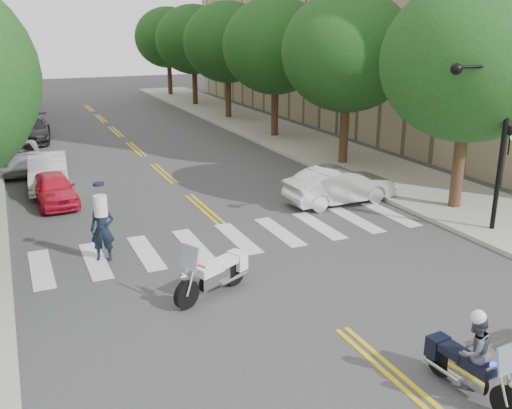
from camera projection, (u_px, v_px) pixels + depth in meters
ground at (341, 329)px, 13.37m from camera, size 140.00×140.00×0.00m
sidewalk_right at (284, 135)px, 36.19m from camera, size 5.00×60.00×0.15m
tree_r_0 at (470, 62)px, 20.31m from camera, size 6.40×6.40×8.45m
tree_r_1 at (348, 52)px, 27.28m from camera, size 6.40×6.40×8.45m
tree_r_2 at (275, 46)px, 34.26m from camera, size 6.40×6.40×8.45m
tree_r_3 at (227, 42)px, 41.23m from camera, size 6.40×6.40×8.45m
tree_r_4 at (193, 40)px, 48.20m from camera, size 6.40×6.40×8.45m
tree_r_5 at (168, 38)px, 55.18m from camera, size 6.40×6.40×8.45m
traffic_signal_pole at (494, 126)px, 18.27m from camera, size 2.82×0.42×6.00m
motorcycle_police at (471, 356)px, 10.84m from camera, size 0.80×2.23×1.81m
motorcycle_parked at (217, 273)px, 15.02m from camera, size 2.36×1.40×1.63m
officer_standing at (103, 230)px, 17.01m from camera, size 0.83×0.67×1.96m
convertible at (340, 185)px, 22.56m from camera, size 4.51×1.71×1.47m
parked_car_a at (54, 189)px, 22.51m from camera, size 1.76×3.79×1.26m
parked_car_b at (48, 172)px, 24.62m from camera, size 1.87×4.58×1.48m
parked_car_c at (17, 156)px, 27.73m from camera, size 2.69×5.24×1.42m
parked_car_d at (32, 130)px, 34.50m from camera, size 2.43×5.09×1.43m
parked_car_e at (10, 115)px, 39.87m from camera, size 2.08×4.52×1.50m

